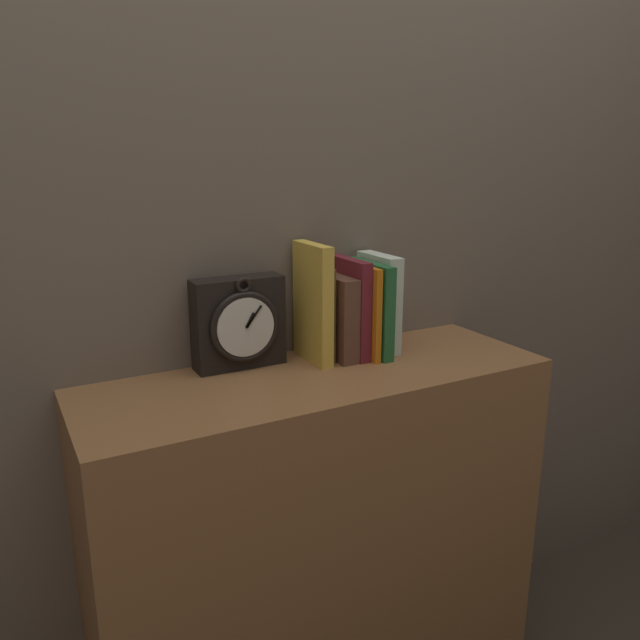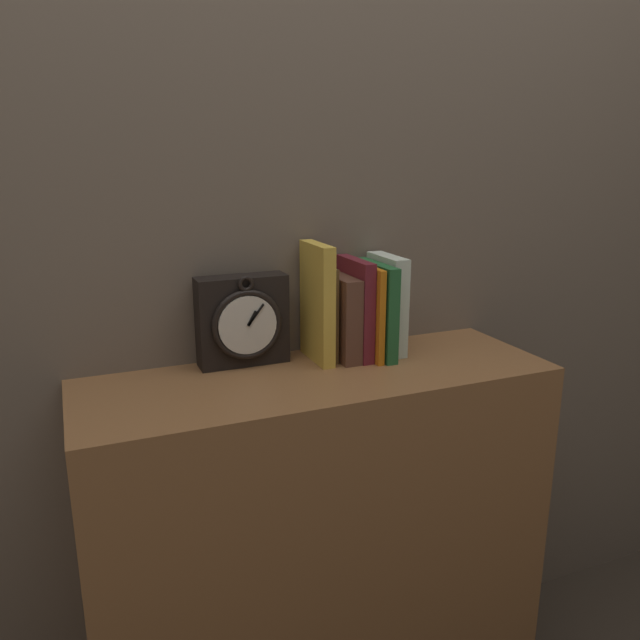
{
  "view_description": "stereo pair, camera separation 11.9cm",
  "coord_description": "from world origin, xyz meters",
  "px_view_note": "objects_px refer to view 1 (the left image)",
  "views": [
    {
      "loc": [
        -0.55,
        -1.01,
        1.26
      ],
      "look_at": [
        0.0,
        0.0,
        0.95
      ],
      "focal_mm": 35.0,
      "sensor_mm": 36.0,
      "label": 1
    },
    {
      "loc": [
        -0.44,
        -1.06,
        1.26
      ],
      "look_at": [
        0.0,
        0.0,
        0.95
      ],
      "focal_mm": 35.0,
      "sensor_mm": 36.0,
      "label": 2
    }
  ],
  "objects_px": {
    "clock": "(239,323)",
    "book_slot5_green": "(369,308)",
    "book_slot1_brown": "(320,312)",
    "book_slot4_orange": "(359,310)",
    "book_slot0_yellow": "(313,303)",
    "book_slot2_brown": "(335,317)",
    "book_slot6_white": "(379,302)",
    "book_slot3_maroon": "(349,307)"
  },
  "relations": [
    {
      "from": "clock",
      "to": "book_slot6_white",
      "type": "bearing_deg",
      "value": -5.66
    },
    {
      "from": "book_slot3_maroon",
      "to": "book_slot5_green",
      "type": "xyz_separation_m",
      "value": [
        0.04,
        -0.01,
        -0.0
      ]
    },
    {
      "from": "clock",
      "to": "book_slot4_orange",
      "type": "height_order",
      "value": "book_slot4_orange"
    },
    {
      "from": "book_slot6_white",
      "to": "book_slot5_green",
      "type": "bearing_deg",
      "value": -156.8
    },
    {
      "from": "book_slot2_brown",
      "to": "book_slot5_green",
      "type": "relative_size",
      "value": 0.88
    },
    {
      "from": "book_slot2_brown",
      "to": "book_slot5_green",
      "type": "height_order",
      "value": "book_slot5_green"
    },
    {
      "from": "clock",
      "to": "book_slot1_brown",
      "type": "bearing_deg",
      "value": -7.18
    },
    {
      "from": "book_slot6_white",
      "to": "clock",
      "type": "bearing_deg",
      "value": 174.34
    },
    {
      "from": "clock",
      "to": "book_slot0_yellow",
      "type": "distance_m",
      "value": 0.16
    },
    {
      "from": "book_slot3_maroon",
      "to": "book_slot5_green",
      "type": "distance_m",
      "value": 0.05
    },
    {
      "from": "book_slot2_brown",
      "to": "book_slot4_orange",
      "type": "relative_size",
      "value": 0.89
    },
    {
      "from": "book_slot2_brown",
      "to": "book_slot4_orange",
      "type": "distance_m",
      "value": 0.05
    },
    {
      "from": "book_slot3_maroon",
      "to": "book_slot4_orange",
      "type": "xyz_separation_m",
      "value": [
        0.02,
        -0.01,
        -0.01
      ]
    },
    {
      "from": "book_slot5_green",
      "to": "book_slot6_white",
      "type": "height_order",
      "value": "book_slot6_white"
    },
    {
      "from": "book_slot4_orange",
      "to": "book_slot5_green",
      "type": "height_order",
      "value": "book_slot5_green"
    },
    {
      "from": "book_slot4_orange",
      "to": "book_slot1_brown",
      "type": "bearing_deg",
      "value": 165.72
    },
    {
      "from": "book_slot2_brown",
      "to": "book_slot5_green",
      "type": "xyz_separation_m",
      "value": [
        0.08,
        -0.01,
        0.01
      ]
    },
    {
      "from": "book_slot1_brown",
      "to": "book_slot0_yellow",
      "type": "bearing_deg",
      "value": -156.19
    },
    {
      "from": "book_slot2_brown",
      "to": "book_slot4_orange",
      "type": "bearing_deg",
      "value": -9.13
    },
    {
      "from": "book_slot2_brown",
      "to": "book_slot3_maroon",
      "type": "relative_size",
      "value": 0.84
    },
    {
      "from": "book_slot4_orange",
      "to": "book_slot6_white",
      "type": "relative_size",
      "value": 0.93
    },
    {
      "from": "book_slot0_yellow",
      "to": "book_slot1_brown",
      "type": "bearing_deg",
      "value": 23.81
    },
    {
      "from": "book_slot5_green",
      "to": "book_slot2_brown",
      "type": "bearing_deg",
      "value": 171.82
    },
    {
      "from": "clock",
      "to": "book_slot2_brown",
      "type": "xyz_separation_m",
      "value": [
        0.2,
        -0.03,
        -0.0
      ]
    },
    {
      "from": "book_slot0_yellow",
      "to": "book_slot6_white",
      "type": "height_order",
      "value": "book_slot0_yellow"
    },
    {
      "from": "book_slot3_maroon",
      "to": "book_slot4_orange",
      "type": "bearing_deg",
      "value": -18.71
    },
    {
      "from": "book_slot4_orange",
      "to": "book_slot0_yellow",
      "type": "bearing_deg",
      "value": 173.42
    },
    {
      "from": "book_slot1_brown",
      "to": "book_slot4_orange",
      "type": "bearing_deg",
      "value": -14.28
    },
    {
      "from": "book_slot0_yellow",
      "to": "book_slot3_maroon",
      "type": "distance_m",
      "value": 0.09
    },
    {
      "from": "book_slot0_yellow",
      "to": "book_slot2_brown",
      "type": "bearing_deg",
      "value": -3.96
    },
    {
      "from": "clock",
      "to": "book_slot4_orange",
      "type": "bearing_deg",
      "value": -9.56
    },
    {
      "from": "clock",
      "to": "book_slot2_brown",
      "type": "distance_m",
      "value": 0.2
    },
    {
      "from": "book_slot5_green",
      "to": "book_slot6_white",
      "type": "xyz_separation_m",
      "value": [
        0.03,
        0.01,
        0.01
      ]
    },
    {
      "from": "clock",
      "to": "book_slot6_white",
      "type": "distance_m",
      "value": 0.31
    },
    {
      "from": "book_slot2_brown",
      "to": "book_slot3_maroon",
      "type": "distance_m",
      "value": 0.04
    },
    {
      "from": "clock",
      "to": "book_slot5_green",
      "type": "xyz_separation_m",
      "value": [
        0.28,
        -0.05,
        0.01
      ]
    },
    {
      "from": "clock",
      "to": "book_slot1_brown",
      "type": "relative_size",
      "value": 0.97
    },
    {
      "from": "book_slot5_green",
      "to": "book_slot6_white",
      "type": "bearing_deg",
      "value": 23.2
    },
    {
      "from": "book_slot4_orange",
      "to": "book_slot6_white",
      "type": "height_order",
      "value": "book_slot6_white"
    },
    {
      "from": "book_slot0_yellow",
      "to": "book_slot2_brown",
      "type": "relative_size",
      "value": 1.4
    },
    {
      "from": "book_slot1_brown",
      "to": "book_slot2_brown",
      "type": "distance_m",
      "value": 0.04
    },
    {
      "from": "clock",
      "to": "book_slot3_maroon",
      "type": "bearing_deg",
      "value": -8.72
    }
  ]
}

